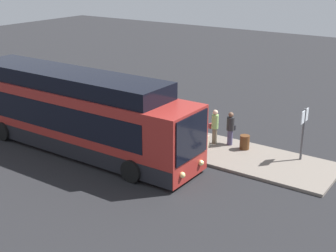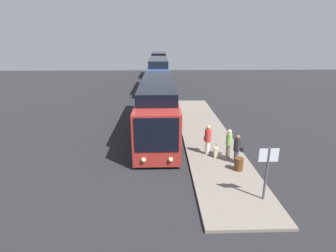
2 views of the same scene
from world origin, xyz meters
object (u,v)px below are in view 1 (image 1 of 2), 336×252
Objects in this scene: passenger_with_bags at (231,127)px; suitcase at (205,141)px; bus_lead at (75,115)px; passenger_boarding at (215,125)px; sign_post at (304,127)px; trash_bin at (245,142)px; passenger_waiting at (193,129)px.

passenger_with_bags is 1.37m from suitcase.
bus_lead is 7.50× the size of passenger_boarding.
sign_post is (9.06, 4.39, -0.02)m from bus_lead.
trash_bin is (1.48, 0.18, -0.58)m from passenger_boarding.
passenger_with_bags is at bearing -47.26° from passenger_waiting.
bus_lead reaches higher than passenger_boarding.
passenger_with_bags is at bearing 36.08° from bus_lead.
bus_lead is at bearing 151.92° from passenger_boarding.
bus_lead reaches higher than trash_bin.
sign_post is (4.00, 0.48, 0.59)m from passenger_boarding.
passenger_with_bags is 0.96m from trash_bin.
passenger_waiting is at bearing -136.06° from passenger_with_bags.
suitcase is (-0.83, -0.93, -0.57)m from passenger_with_bags.
passenger_boarding reaches higher than trash_bin.
suitcase reaches higher than trash_bin.
passenger_waiting is 0.86m from suitcase.
trash_bin is (1.98, 1.24, -0.62)m from passenger_waiting.
sign_post reaches higher than passenger_boarding.
bus_lead is 7.81m from trash_bin.
passenger_waiting reaches higher than trash_bin.
passenger_boarding is 4.07m from sign_post.
bus_lead is 5.41× the size of sign_post.
passenger_with_bags is 2.44× the size of trash_bin.
sign_post reaches higher than trash_bin.
passenger_boarding is 0.95× the size of passenger_waiting.
bus_lead is 7.81× the size of passenger_with_bags.
passenger_boarding is 0.72× the size of sign_post.
bus_lead is 6.03m from suitcase.
bus_lead is 7.15m from passenger_with_bags.
sign_post is 2.80m from trash_bin.
suitcase is at bearing -168.14° from passenger_boarding.
passenger_with_bags reaches higher than trash_bin.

